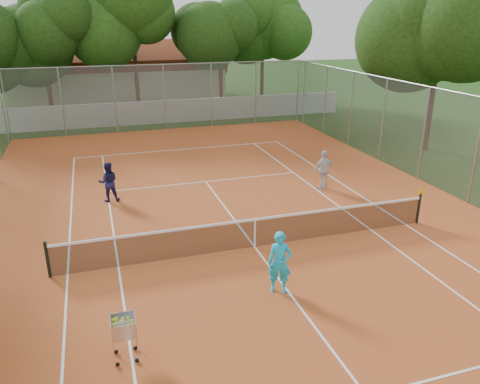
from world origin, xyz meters
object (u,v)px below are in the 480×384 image
object	(u,v)px
tennis_net	(255,233)
player_near	(280,263)
ball_hopper	(124,337)
player_far_right	(324,170)
clubhouse	(118,74)
player_far_left	(108,182)

from	to	relation	value
tennis_net	player_near	world-z (taller)	player_near
player_near	ball_hopper	world-z (taller)	player_near
player_far_right	player_near	bearing A→B (deg)	45.75
clubhouse	player_near	distance (m)	31.62
clubhouse	player_far_left	size ratio (longest dim) A/B	10.61
player_near	player_far_left	world-z (taller)	player_near
player_near	ball_hopper	xyz separation A→B (m)	(-4.00, -1.42, -0.29)
tennis_net	player_far_right	world-z (taller)	player_far_right
player_far_right	ball_hopper	size ratio (longest dim) A/B	1.51
tennis_net	player_far_right	size ratio (longest dim) A/B	7.27
player_far_left	tennis_net	bearing A→B (deg)	127.82
clubhouse	player_far_right	xyz separation A→B (m)	(6.43, -24.90, -1.36)
clubhouse	player_far_right	distance (m)	25.76
player_near	player_far_right	xyz separation A→B (m)	(4.65, 6.64, -0.02)
player_far_right	ball_hopper	world-z (taller)	player_far_right
clubhouse	ball_hopper	bearing A→B (deg)	-93.85
player_far_left	player_far_right	size ratio (longest dim) A/B	0.95
tennis_net	player_near	bearing A→B (deg)	-94.97
player_far_left	ball_hopper	bearing A→B (deg)	89.62
player_far_left	player_far_right	distance (m)	8.58
player_near	ball_hopper	size ratio (longest dim) A/B	1.55
player_far_right	player_far_left	bearing A→B (deg)	-17.59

